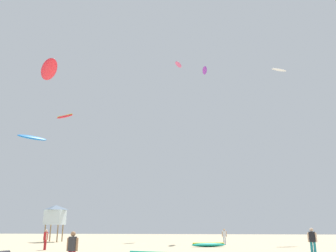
% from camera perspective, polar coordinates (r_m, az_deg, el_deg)
% --- Properties ---
extents(person_foreground, '(0.56, 0.39, 1.71)m').
position_cam_1_polar(person_foreground, '(17.48, -15.40, -18.62)').
color(person_foreground, '#B21E23').
rests_on(person_foreground, ground).
extents(person_midground, '(0.39, 0.41, 1.58)m').
position_cam_1_polar(person_midground, '(31.25, -19.39, -16.89)').
color(person_midground, '#B21E23').
rests_on(person_midground, ground).
extents(person_left, '(0.54, 0.40, 1.77)m').
position_cam_1_polar(person_left, '(25.92, 22.56, -16.78)').
color(person_left, teal).
rests_on(person_left, ground).
extents(person_right, '(0.51, 0.35, 1.54)m').
position_cam_1_polar(person_right, '(37.40, 9.20, -17.23)').
color(person_right, silver).
rests_on(person_right, ground).
extents(kite_grounded_far, '(3.26, 1.57, 0.41)m').
position_cam_1_polar(kite_grounded_far, '(33.65, 6.62, -18.75)').
color(kite_grounded_far, '#19B29E').
rests_on(kite_grounded_far, ground).
extents(lifeguard_tower, '(2.30, 2.30, 4.15)m').
position_cam_1_polar(lifeguard_tower, '(44.40, -17.96, -13.62)').
color(lifeguard_tower, '#8C704C').
rests_on(lifeguard_tower, ground).
extents(kite_aloft_0, '(3.49, 4.29, 0.99)m').
position_cam_1_polar(kite_aloft_0, '(30.66, -18.92, 8.71)').
color(kite_aloft_0, red).
extents(kite_aloft_1, '(3.18, 3.36, 0.80)m').
position_cam_1_polar(kite_aloft_1, '(45.06, -21.34, -1.78)').
color(kite_aloft_1, blue).
extents(kite_aloft_2, '(2.42, 1.66, 0.50)m').
position_cam_1_polar(kite_aloft_2, '(38.74, -16.55, 1.50)').
color(kite_aloft_2, red).
extents(kite_aloft_3, '(1.42, 2.49, 0.50)m').
position_cam_1_polar(kite_aloft_3, '(59.09, 1.71, 10.03)').
color(kite_aloft_3, '#E5598C').
extents(kite_aloft_4, '(2.52, 1.68, 0.32)m').
position_cam_1_polar(kite_aloft_4, '(52.05, 17.72, 8.75)').
color(kite_aloft_4, white).
extents(kite_aloft_5, '(0.95, 2.80, 0.67)m').
position_cam_1_polar(kite_aloft_5, '(52.55, 6.03, 9.03)').
color(kite_aloft_5, purple).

